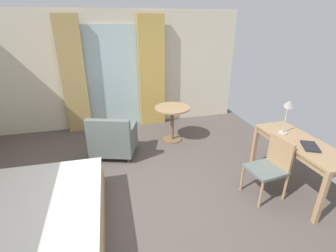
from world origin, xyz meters
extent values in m
cube|color=#564C47|center=(0.00, 0.00, -0.05)|extent=(6.09, 6.46, 0.10)
cube|color=beige|center=(0.00, 2.97, 1.29)|extent=(5.69, 0.12, 2.58)
cube|color=silver|center=(-0.08, 2.89, 1.14)|extent=(1.25, 0.02, 2.27)
cube|color=tan|center=(-0.93, 2.79, 1.24)|extent=(0.50, 0.10, 2.47)
cube|color=tan|center=(0.76, 2.79, 1.24)|extent=(0.59, 0.10, 2.47)
cube|color=tan|center=(-1.56, -0.25, 0.12)|extent=(2.21, 1.77, 0.23)
cube|color=white|center=(-1.56, -0.25, 0.33)|extent=(2.15, 1.72, 0.20)
cube|color=silver|center=(-1.20, -0.26, 0.45)|extent=(1.47, 1.74, 0.03)
cube|color=tan|center=(2.33, -0.25, 0.76)|extent=(0.59, 1.45, 0.04)
cube|color=tan|center=(2.33, -0.25, 0.70)|extent=(0.55, 1.38, 0.08)
cube|color=tan|center=(2.56, 0.45, 0.37)|extent=(0.06, 0.06, 0.74)
cube|color=tan|center=(2.10, -0.94, 0.37)|extent=(0.06, 0.06, 0.74)
cube|color=tan|center=(2.06, 0.44, 0.37)|extent=(0.06, 0.06, 0.74)
cube|color=slate|center=(1.77, -0.28, 0.43)|extent=(0.52, 0.50, 0.04)
cube|color=tan|center=(1.98, -0.26, 0.66)|extent=(0.09, 0.42, 0.42)
cylinder|color=tan|center=(1.53, -0.11, 0.20)|extent=(0.04, 0.04, 0.41)
cylinder|color=tan|center=(1.58, -0.51, 0.20)|extent=(0.04, 0.04, 0.41)
cylinder|color=tan|center=(1.96, -0.06, 0.20)|extent=(0.04, 0.04, 0.41)
cylinder|color=tan|center=(2.01, -0.46, 0.20)|extent=(0.04, 0.04, 0.41)
cylinder|color=#B7B2A8|center=(2.25, 0.07, 0.79)|extent=(0.13, 0.13, 0.02)
cylinder|color=#B7B2A8|center=(2.25, 0.07, 0.98)|extent=(0.02, 0.02, 0.37)
cone|color=#B7B2A8|center=(2.37, 0.20, 1.20)|extent=(0.19, 0.18, 0.20)
cube|color=#232328|center=(2.30, -0.42, 0.79)|extent=(0.30, 0.35, 0.03)
cube|color=slate|center=(-0.24, 1.45, 0.25)|extent=(0.94, 0.89, 0.31)
cube|color=slate|center=(-0.33, 1.18, 0.61)|extent=(0.76, 0.35, 0.41)
cube|color=slate|center=(0.07, 1.34, 0.49)|extent=(0.31, 0.68, 0.16)
cube|color=slate|center=(-0.55, 1.55, 0.49)|extent=(0.31, 0.68, 0.16)
cylinder|color=#4C3D2D|center=(0.15, 1.62, 0.05)|extent=(0.04, 0.04, 0.10)
cylinder|color=#4C3D2D|center=(-0.46, 1.81, 0.05)|extent=(0.04, 0.04, 0.10)
cylinder|color=#4C3D2D|center=(-0.02, 1.08, 0.05)|extent=(0.04, 0.04, 0.10)
cylinder|color=#4C3D2D|center=(-0.63, 1.28, 0.05)|extent=(0.04, 0.04, 0.10)
cylinder|color=tan|center=(0.97, 1.77, 0.72)|extent=(0.72, 0.72, 0.03)
cylinder|color=brown|center=(0.97, 1.77, 0.35)|extent=(0.07, 0.07, 0.70)
cylinder|color=brown|center=(0.97, 1.77, 0.01)|extent=(0.39, 0.39, 0.02)
camera|label=1|loc=(-0.30, -2.78, 2.38)|focal=26.39mm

